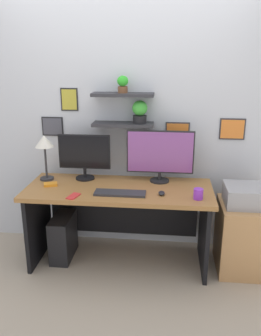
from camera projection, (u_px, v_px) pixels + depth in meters
name	position (u px, v px, depth m)	size (l,w,h in m)	color
ground_plane	(120.00, 260.00, 3.40)	(8.00, 8.00, 0.00)	tan
back_wall_assembly	(125.00, 114.00, 3.41)	(4.40, 0.24, 2.70)	silver
desk	(120.00, 206.00, 3.29)	(1.68, 0.68, 0.75)	#9E6B38
monitor_left	(84.00, 155.00, 3.35)	(0.49, 0.18, 0.43)	black
monitor_right	(160.00, 154.00, 3.27)	(0.62, 0.18, 0.49)	black
keyboard	(120.00, 193.00, 3.03)	(0.44, 0.14, 0.02)	#2D2D33
computer_mouse	(162.00, 193.00, 3.01)	(0.06, 0.09, 0.03)	black
desk_lamp	(45.00, 145.00, 3.29)	(0.17, 0.17, 0.43)	#2D2D33
cell_phone	(73.00, 196.00, 2.97)	(0.07, 0.14, 0.01)	red
coffee_mug	(198.00, 194.00, 2.91)	(0.08, 0.08, 0.09)	purple
scissors_tray	(51.00, 184.00, 3.23)	(0.12, 0.08, 0.02)	orange
drawer_cabinet	(242.00, 237.00, 3.20)	(0.44, 0.50, 0.63)	tan
printer	(247.00, 196.00, 3.08)	(0.38, 0.34, 0.17)	#9E9EA3
computer_tower_left	(63.00, 237.00, 3.41)	(0.18, 0.40, 0.42)	black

